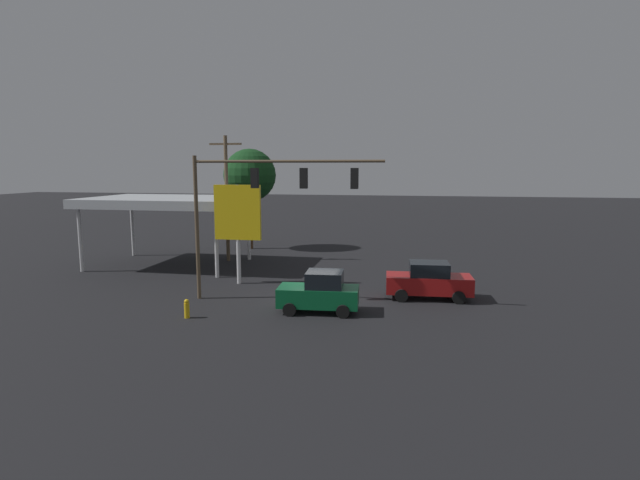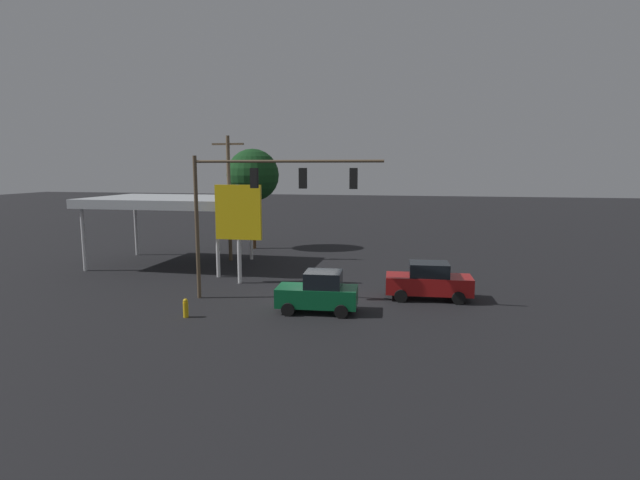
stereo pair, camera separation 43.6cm
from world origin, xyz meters
TOP-DOWN VIEW (x-y plane):
  - ground_plane at (0.00, 0.00)m, footprint 200.00×200.00m
  - traffic_signal_assembly at (2.41, 0.56)m, footprint 9.68×0.43m
  - utility_pole at (8.40, -9.96)m, footprint 2.40×0.26m
  - gas_station_canopy at (11.75, -7.55)m, footprint 10.67×7.47m
  - price_sign at (5.09, -3.08)m, footprint 2.78×0.27m
  - hatchback_crossing at (-0.72, 1.83)m, footprint 3.90×2.15m
  - sedan_far at (-5.86, -1.66)m, footprint 4.49×2.25m
  - street_tree at (8.50, -15.51)m, footprint 4.35×4.35m
  - fire_hydrant at (5.07, 3.92)m, footprint 0.24×0.24m

SIDE VIEW (x-z plane):
  - ground_plane at x=0.00m, z-range 0.00..0.00m
  - fire_hydrant at x=5.07m, z-range 0.00..0.88m
  - hatchback_crossing at x=-0.72m, z-range -0.04..1.93m
  - sedan_far at x=-5.86m, z-range -0.01..1.92m
  - price_sign at x=5.09m, z-range 1.14..6.97m
  - gas_station_canopy at x=11.75m, z-range 2.04..6.82m
  - utility_pole at x=8.40m, z-range 0.28..9.37m
  - traffic_signal_assembly at x=2.41m, z-range 1.89..9.31m
  - street_tree at x=8.50m, z-range 1.98..10.35m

